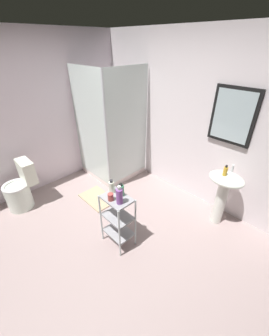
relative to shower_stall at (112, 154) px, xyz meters
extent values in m
cube|color=#A28B89|center=(1.21, -1.22, -0.47)|extent=(4.20, 4.20, 0.02)
cube|color=white|center=(1.21, 0.63, 0.79)|extent=(4.20, 0.10, 2.50)
cube|color=black|center=(1.84, 0.56, 1.02)|extent=(0.56, 0.03, 0.72)
cube|color=silver|center=(1.84, 0.54, 1.02)|extent=(0.48, 0.01, 0.64)
cube|color=white|center=(-0.64, -1.22, 0.79)|extent=(0.10, 4.20, 2.50)
cube|color=white|center=(-0.10, 0.10, -0.41)|extent=(0.90, 0.90, 0.10)
cube|color=silver|center=(-0.10, -0.35, 0.59)|extent=(0.90, 0.02, 1.90)
cube|color=silver|center=(0.35, 0.10, 0.59)|extent=(0.02, 0.90, 1.90)
cylinder|color=silver|center=(0.35, -0.35, 0.59)|extent=(0.04, 0.04, 1.90)
cylinder|color=silver|center=(-0.10, 0.10, -0.36)|extent=(0.08, 0.08, 0.00)
cylinder|color=white|center=(2.05, 0.30, -0.12)|extent=(0.15, 0.15, 0.68)
ellipsoid|color=white|center=(2.05, 0.30, 0.28)|extent=(0.46, 0.37, 0.13)
cylinder|color=silver|center=(2.05, 0.42, 0.40)|extent=(0.03, 0.03, 0.10)
cylinder|color=white|center=(-0.27, -1.67, -0.26)|extent=(0.37, 0.37, 0.40)
torus|color=white|center=(-0.27, -1.67, -0.05)|extent=(0.37, 0.37, 0.04)
cube|color=white|center=(-0.27, -1.46, 0.12)|extent=(0.35, 0.17, 0.36)
cylinder|color=silver|center=(1.17, -1.12, -0.09)|extent=(0.02, 0.02, 0.74)
cylinder|color=silver|center=(1.53, -1.12, -0.09)|extent=(0.02, 0.02, 0.74)
cylinder|color=silver|center=(1.17, -0.86, -0.09)|extent=(0.02, 0.02, 0.74)
cylinder|color=silver|center=(1.53, -0.86, -0.09)|extent=(0.02, 0.02, 0.74)
cube|color=#99999E|center=(1.35, -0.99, -0.28)|extent=(0.36, 0.26, 0.02)
cube|color=#99999E|center=(1.35, -0.99, -0.01)|extent=(0.36, 0.26, 0.02)
cube|color=#99999E|center=(1.35, -0.99, 0.27)|extent=(0.36, 0.26, 0.02)
cylinder|color=gold|center=(2.03, 0.26, 0.41)|extent=(0.05, 0.05, 0.12)
cylinder|color=black|center=(2.03, 0.26, 0.48)|extent=(0.03, 0.03, 0.03)
cylinder|color=white|center=(1.22, -0.96, 0.35)|extent=(0.07, 0.07, 0.14)
cylinder|color=#333338|center=(1.22, -0.96, 0.44)|extent=(0.04, 0.04, 0.03)
cylinder|color=#3A9061|center=(1.34, -0.92, 0.34)|extent=(0.07, 0.07, 0.14)
cylinder|color=black|center=(1.34, -0.92, 0.43)|extent=(0.04, 0.04, 0.03)
cylinder|color=#8B4DA3|center=(1.44, -1.02, 0.37)|extent=(0.08, 0.08, 0.19)
cylinder|color=silver|center=(1.44, -1.02, 0.48)|extent=(0.04, 0.04, 0.04)
cylinder|color=#B24742|center=(1.33, -1.06, 0.32)|extent=(0.07, 0.07, 0.09)
cube|color=tan|center=(0.41, -0.67, -0.45)|extent=(0.60, 0.40, 0.02)
camera|label=1|loc=(2.86, -2.16, 1.84)|focal=22.48mm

